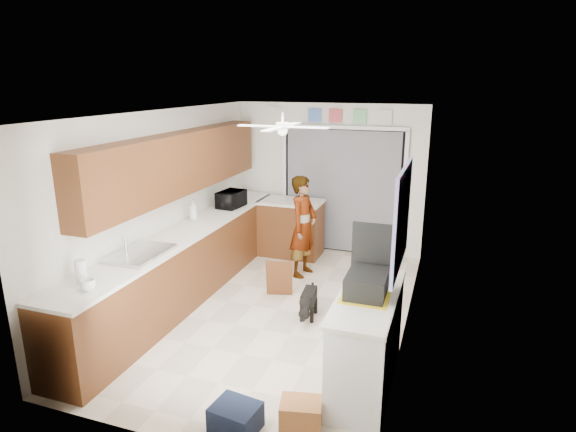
% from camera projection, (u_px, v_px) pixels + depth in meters
% --- Properties ---
extents(floor, '(5.00, 5.00, 0.00)m').
position_uv_depth(floor, '(278.00, 309.00, 6.22)').
color(floor, beige).
rests_on(floor, ground).
extents(ceiling, '(5.00, 5.00, 0.00)m').
position_uv_depth(ceiling, '(277.00, 112.00, 5.54)').
color(ceiling, white).
rests_on(ceiling, ground).
extents(wall_back, '(3.20, 0.00, 3.20)m').
position_uv_depth(wall_back, '(328.00, 178.00, 8.15)').
color(wall_back, white).
rests_on(wall_back, ground).
extents(wall_front, '(3.20, 0.00, 3.20)m').
position_uv_depth(wall_front, '(162.00, 303.00, 3.61)').
color(wall_front, white).
rests_on(wall_front, ground).
extents(wall_left, '(0.00, 5.00, 5.00)m').
position_uv_depth(wall_left, '(164.00, 206.00, 6.38)').
color(wall_left, white).
rests_on(wall_left, ground).
extents(wall_right, '(0.00, 5.00, 5.00)m').
position_uv_depth(wall_right, '(411.00, 229.00, 5.38)').
color(wall_right, white).
rests_on(wall_right, ground).
extents(left_base_cabinets, '(0.60, 4.80, 0.90)m').
position_uv_depth(left_base_cabinets, '(188.00, 265.00, 6.51)').
color(left_base_cabinets, '#613117').
rests_on(left_base_cabinets, floor).
extents(left_countertop, '(0.62, 4.80, 0.04)m').
position_uv_depth(left_countertop, '(186.00, 232.00, 6.38)').
color(left_countertop, white).
rests_on(left_countertop, left_base_cabinets).
extents(upper_cabinets, '(0.32, 4.00, 0.80)m').
position_uv_depth(upper_cabinets, '(180.00, 163.00, 6.36)').
color(upper_cabinets, '#613117').
rests_on(upper_cabinets, wall_left).
extents(sink_basin, '(0.50, 0.76, 0.06)m').
position_uv_depth(sink_basin, '(141.00, 254.00, 5.46)').
color(sink_basin, silver).
rests_on(sink_basin, left_countertop).
extents(faucet, '(0.03, 0.03, 0.22)m').
position_uv_depth(faucet, '(126.00, 244.00, 5.49)').
color(faucet, silver).
rests_on(faucet, left_countertop).
extents(peninsula_base, '(1.00, 0.60, 0.90)m').
position_uv_depth(peninsula_base, '(291.00, 229.00, 8.07)').
color(peninsula_base, '#613117').
rests_on(peninsula_base, floor).
extents(peninsula_top, '(1.04, 0.64, 0.04)m').
position_uv_depth(peninsula_top, '(291.00, 202.00, 7.95)').
color(peninsula_top, white).
rests_on(peninsula_top, peninsula_base).
extents(back_opening_recess, '(2.00, 0.06, 2.10)m').
position_uv_depth(back_opening_recess, '(342.00, 191.00, 8.10)').
color(back_opening_recess, black).
rests_on(back_opening_recess, wall_back).
extents(curtain_panel, '(1.90, 0.03, 2.05)m').
position_uv_depth(curtain_panel, '(342.00, 192.00, 8.07)').
color(curtain_panel, gray).
rests_on(curtain_panel, wall_back).
extents(door_trim_left, '(0.06, 0.04, 2.10)m').
position_uv_depth(door_trim_left, '(285.00, 187.00, 8.40)').
color(door_trim_left, white).
rests_on(door_trim_left, wall_back).
extents(door_trim_right, '(0.06, 0.04, 2.10)m').
position_uv_depth(door_trim_right, '(404.00, 196.00, 7.75)').
color(door_trim_right, white).
rests_on(door_trim_right, wall_back).
extents(door_trim_head, '(2.10, 0.04, 0.06)m').
position_uv_depth(door_trim_head, '(344.00, 127.00, 7.78)').
color(door_trim_head, white).
rests_on(door_trim_head, wall_back).
extents(header_frame_1, '(0.22, 0.02, 0.22)m').
position_uv_depth(header_frame_1, '(315.00, 115.00, 7.92)').
color(header_frame_1, '#4D78CF').
rests_on(header_frame_1, wall_back).
extents(header_frame_2, '(0.22, 0.02, 0.22)m').
position_uv_depth(header_frame_2, '(335.00, 116.00, 7.81)').
color(header_frame_2, '#C74A51').
rests_on(header_frame_2, wall_back).
extents(header_frame_3, '(0.22, 0.02, 0.22)m').
position_uv_depth(header_frame_3, '(360.00, 116.00, 7.68)').
color(header_frame_3, '#6FC381').
rests_on(header_frame_3, wall_back).
extents(header_frame_4, '(0.22, 0.02, 0.22)m').
position_uv_depth(header_frame_4, '(385.00, 117.00, 7.56)').
color(header_frame_4, silver).
rests_on(header_frame_4, wall_back).
extents(route66_sign, '(0.22, 0.02, 0.26)m').
position_uv_depth(route66_sign, '(275.00, 114.00, 8.14)').
color(route66_sign, silver).
rests_on(route66_sign, wall_back).
extents(right_counter_base, '(0.50, 1.40, 0.90)m').
position_uv_depth(right_counter_base, '(367.00, 342.00, 4.58)').
color(right_counter_base, white).
rests_on(right_counter_base, floor).
extents(right_counter_top, '(0.54, 1.44, 0.04)m').
position_uv_depth(right_counter_top, '(368.00, 297.00, 4.46)').
color(right_counter_top, white).
rests_on(right_counter_top, right_counter_base).
extents(abstract_painting, '(0.03, 1.15, 0.95)m').
position_uv_depth(abstract_painting, '(402.00, 218.00, 4.37)').
color(abstract_painting, '#FF5DCF').
rests_on(abstract_painting, wall_right).
extents(ceiling_fan, '(1.14, 1.14, 0.24)m').
position_uv_depth(ceiling_fan, '(283.00, 127.00, 5.77)').
color(ceiling_fan, white).
rests_on(ceiling_fan, ceiling).
extents(microwave, '(0.36, 0.49, 0.26)m').
position_uv_depth(microwave, '(231.00, 199.00, 7.49)').
color(microwave, black).
rests_on(microwave, left_countertop).
extents(soap_bottle, '(0.13, 0.13, 0.29)m').
position_uv_depth(soap_bottle, '(193.00, 210.00, 6.82)').
color(soap_bottle, silver).
rests_on(soap_bottle, left_countertop).
extents(cup, '(0.19, 0.19, 0.11)m').
position_uv_depth(cup, '(88.00, 285.00, 4.54)').
color(cup, white).
rests_on(cup, left_countertop).
extents(paper_towel_roll, '(0.13, 0.13, 0.24)m').
position_uv_depth(paper_towel_roll, '(81.00, 272.00, 4.69)').
color(paper_towel_roll, white).
rests_on(paper_towel_roll, left_countertop).
extents(suitcase, '(0.37, 0.49, 0.21)m').
position_uv_depth(suitcase, '(367.00, 284.00, 4.45)').
color(suitcase, black).
rests_on(suitcase, right_counter_top).
extents(suitcase_rim, '(0.45, 0.59, 0.02)m').
position_uv_depth(suitcase_rim, '(366.00, 294.00, 4.48)').
color(suitcase_rim, yellow).
rests_on(suitcase_rim, suitcase).
extents(suitcase_lid, '(0.42, 0.04, 0.50)m').
position_uv_depth(suitcase_lid, '(373.00, 248.00, 4.65)').
color(suitcase_lid, black).
rests_on(suitcase_lid, suitcase).
extents(cardboard_box, '(0.40, 0.33, 0.22)m').
position_uv_depth(cardboard_box, '(301.00, 413.00, 4.12)').
color(cardboard_box, '#A65C34').
rests_on(cardboard_box, floor).
extents(navy_crate, '(0.42, 0.37, 0.23)m').
position_uv_depth(navy_crate, '(236.00, 418.00, 4.05)').
color(navy_crate, black).
rests_on(navy_crate, floor).
extents(cabinet_door_panel, '(0.38, 0.23, 0.53)m').
position_uv_depth(cabinet_door_panel, '(279.00, 278.00, 6.53)').
color(cabinet_door_panel, '#613117').
rests_on(cabinet_door_panel, floor).
extents(man, '(0.46, 0.61, 1.53)m').
position_uv_depth(man, '(303.00, 226.00, 7.15)').
color(man, white).
rests_on(man, floor).
extents(dog, '(0.27, 0.53, 0.40)m').
position_uv_depth(dog, '(309.00, 302.00, 5.97)').
color(dog, black).
rests_on(dog, floor).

